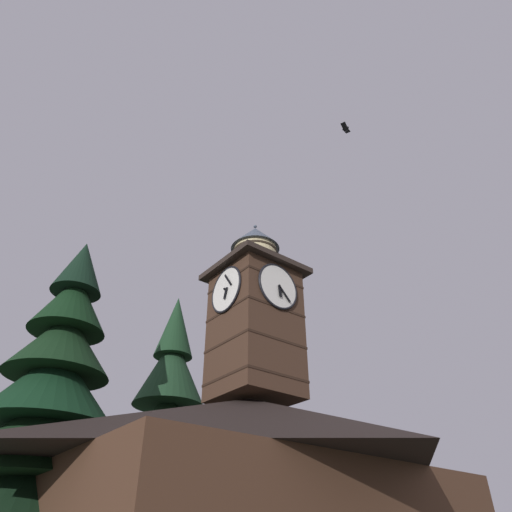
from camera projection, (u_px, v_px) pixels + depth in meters
building_main at (249, 490)px, 16.35m from camera, size 13.85×10.92×6.52m
clock_tower at (255, 314)px, 20.43m from camera, size 3.73×3.73×8.57m
pine_tree_behind at (165, 437)px, 21.89m from camera, size 6.42×6.42×13.42m
pine_tree_aside at (46, 417)px, 16.23m from camera, size 6.40×6.40×12.72m
moon at (150, 419)px, 57.71m from camera, size 1.43×1.43×1.43m
flying_bird_high at (346, 129)px, 20.52m from camera, size 0.69×0.43×0.17m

